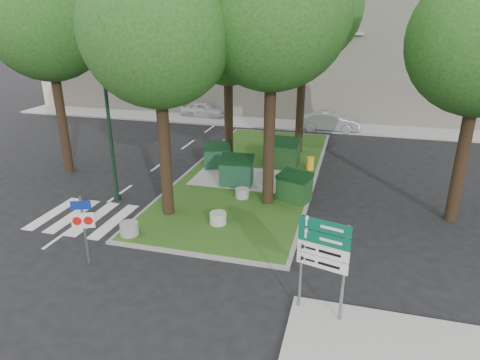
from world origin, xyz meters
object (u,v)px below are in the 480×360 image
(tree_median_near_left, at_px, (159,15))
(bollard_mid, at_px, (242,193))
(bollard_right, at_px, (218,218))
(street_lamp, at_px, (108,117))
(car_silver, at_px, (329,121))
(tree_median_mid, at_px, (230,23))
(litter_bin, at_px, (310,163))
(car_white, at_px, (204,110))
(dumpster_d, at_px, (294,187))
(tree_street_left, at_px, (47,7))
(dumpster_a, at_px, (217,156))
(bollard_left, at_px, (129,229))
(directional_sign, at_px, (323,253))
(traffic_sign_pole, at_px, (83,221))
(dumpster_b, at_px, (237,171))
(dumpster_c, at_px, (283,153))

(tree_median_near_left, xyz_separation_m, bollard_mid, (2.27, 2.15, -7.00))
(bollard_right, height_order, street_lamp, street_lamp)
(street_lamp, height_order, car_silver, street_lamp)
(tree_median_near_left, xyz_separation_m, tree_median_mid, (0.50, 6.50, -0.34))
(litter_bin, height_order, car_white, car_white)
(tree_median_mid, distance_m, dumpster_d, 8.43)
(tree_street_left, bearing_deg, dumpster_a, 16.68)
(tree_street_left, bearing_deg, bollard_left, -41.30)
(car_silver, bearing_deg, tree_median_near_left, 159.40)
(tree_median_mid, height_order, bollard_right, tree_median_mid)
(bollard_mid, bearing_deg, car_silver, 78.46)
(tree_median_near_left, relative_size, dumpster_a, 6.66)
(street_lamp, xyz_separation_m, car_silver, (7.77, 14.23, -2.87))
(tree_median_near_left, xyz_separation_m, street_lamp, (-2.86, 0.83, -3.78))
(dumpster_d, relative_size, litter_bin, 2.36)
(bollard_mid, bearing_deg, litter_bin, 61.65)
(litter_bin, distance_m, directional_sign, 11.23)
(bollard_right, bearing_deg, bollard_mid, 84.86)
(bollard_left, height_order, bollard_right, bollard_left)
(traffic_sign_pole, bearing_deg, litter_bin, 40.71)
(tree_street_left, xyz_separation_m, directional_sign, (13.11, -8.06, -5.79))
(dumpster_a, bearing_deg, car_silver, 43.38)
(traffic_sign_pole, xyz_separation_m, directional_sign, (7.20, -0.66, 0.40))
(dumpster_a, relative_size, car_silver, 0.39)
(tree_median_mid, height_order, bollard_mid, tree_median_mid)
(dumpster_b, bearing_deg, tree_median_near_left, -119.15)
(litter_bin, bearing_deg, car_white, 132.22)
(street_lamp, bearing_deg, tree_median_mid, 59.38)
(bollard_left, distance_m, litter_bin, 10.04)
(tree_median_mid, height_order, dumpster_c, tree_median_mid)
(tree_street_left, distance_m, litter_bin, 13.99)
(directional_sign, bearing_deg, dumpster_c, 119.47)
(street_lamp, height_order, directional_sign, street_lamp)
(tree_median_near_left, relative_size, bollard_right, 17.28)
(bollard_mid, distance_m, car_silver, 13.19)
(car_white, bearing_deg, dumpster_d, -141.08)
(tree_median_near_left, distance_m, traffic_sign_pole, 7.12)
(dumpster_b, bearing_deg, car_white, 111.19)
(bollard_left, relative_size, traffic_sign_pole, 0.28)
(tree_median_near_left, distance_m, dumpster_d, 8.32)
(tree_median_near_left, bearing_deg, directional_sign, -36.72)
(dumpster_c, bearing_deg, dumpster_d, -70.47)
(dumpster_c, relative_size, dumpster_d, 1.06)
(bollard_left, relative_size, litter_bin, 0.97)
(tree_median_near_left, xyz_separation_m, directional_sign, (6.11, -4.56, -5.45))
(bollard_left, relative_size, street_lamp, 0.11)
(directional_sign, relative_size, car_white, 0.73)
(tree_median_near_left, distance_m, dumpster_c, 9.82)
(dumpster_a, relative_size, dumpster_b, 1.03)
(tree_street_left, bearing_deg, bollard_mid, -8.29)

